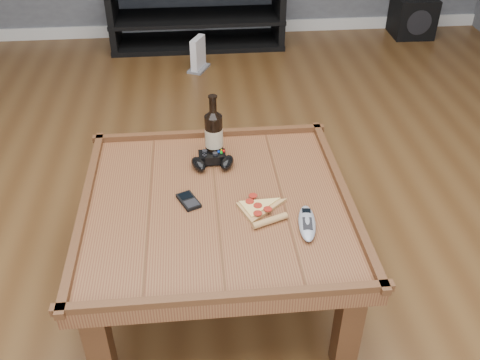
{
  "coord_description": "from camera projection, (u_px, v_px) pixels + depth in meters",
  "views": [
    {
      "loc": [
        -0.06,
        -1.58,
        1.68
      ],
      "look_at": [
        0.09,
        0.03,
        0.52
      ],
      "focal_mm": 40.0,
      "sensor_mm": 36.0,
      "label": 1
    }
  ],
  "objects": [
    {
      "name": "coffee_table",
      "position": [
        217.0,
        214.0,
        2.03
      ],
      "size": [
        1.03,
        1.03,
        0.48
      ],
      "color": "#562B18",
      "rests_on": "ground"
    },
    {
      "name": "beer_bottle",
      "position": [
        214.0,
        133.0,
        2.18
      ],
      "size": [
        0.07,
        0.07,
        0.28
      ],
      "color": "black",
      "rests_on": "coffee_table"
    },
    {
      "name": "game_controller",
      "position": [
        213.0,
        161.0,
        2.18
      ],
      "size": [
        0.2,
        0.13,
        0.05
      ],
      "rotation": [
        0.0,
        0.0,
        0.01
      ],
      "color": "black",
      "rests_on": "coffee_table"
    },
    {
      "name": "baseboard",
      "position": [
        197.0,
        29.0,
        4.65
      ],
      "size": [
        5.0,
        0.02,
        0.1
      ],
      "primitive_type": "cube",
      "color": "silver",
      "rests_on": "ground"
    },
    {
      "name": "media_console",
      "position": [
        197.0,
        15.0,
        4.35
      ],
      "size": [
        1.4,
        0.45,
        0.5
      ],
      "color": "black",
      "rests_on": "ground"
    },
    {
      "name": "subwoofer",
      "position": [
        413.0,
        16.0,
        4.57
      ],
      "size": [
        0.34,
        0.34,
        0.33
      ],
      "rotation": [
        0.0,
        0.0,
        -0.03
      ],
      "color": "black",
      "rests_on": "ground"
    },
    {
      "name": "remote_control",
      "position": [
        307.0,
        223.0,
        1.87
      ],
      "size": [
        0.09,
        0.2,
        0.03
      ],
      "rotation": [
        0.0,
        0.0,
        -0.14
      ],
      "color": "gray",
      "rests_on": "coffee_table"
    },
    {
      "name": "smartphone",
      "position": [
        189.0,
        201.0,
        1.99
      ],
      "size": [
        0.1,
        0.12,
        0.01
      ],
      "rotation": [
        0.0,
        0.0,
        0.42
      ],
      "color": "black",
      "rests_on": "coffee_table"
    },
    {
      "name": "ground",
      "position": [
        219.0,
        286.0,
        2.26
      ],
      "size": [
        6.0,
        6.0,
        0.0
      ],
      "primitive_type": "plane",
      "color": "#4C2E15",
      "rests_on": "ground"
    },
    {
      "name": "game_console",
      "position": [
        198.0,
        55.0,
        4.01
      ],
      "size": [
        0.18,
        0.23,
        0.25
      ],
      "rotation": [
        0.0,
        0.0,
        -0.43
      ],
      "color": "slate",
      "rests_on": "ground"
    },
    {
      "name": "pizza_slice",
      "position": [
        259.0,
        209.0,
        1.95
      ],
      "size": [
        0.23,
        0.28,
        0.03
      ],
      "rotation": [
        0.0,
        0.0,
        0.37
      ],
      "color": "tan",
      "rests_on": "coffee_table"
    }
  ]
}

